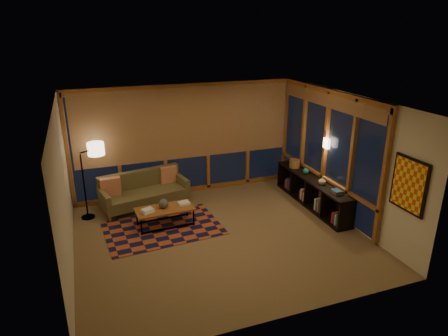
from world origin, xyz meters
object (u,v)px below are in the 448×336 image
object	(u,v)px
sofa	(144,191)
bookshelf	(312,192)
floor_lamp	(84,183)
coffee_table	(165,217)

from	to	relation	value
sofa	bookshelf	xyz separation A→B (m)	(3.65, -1.24, -0.06)
floor_lamp	bookshelf	distance (m)	5.08
coffee_table	bookshelf	size ratio (longest dim) A/B	0.45
floor_lamp	sofa	bearing A→B (deg)	-24.67
sofa	floor_lamp	distance (m)	1.35
sofa	bookshelf	bearing A→B (deg)	-29.93
coffee_table	bookshelf	distance (m)	3.42
coffee_table	floor_lamp	world-z (taller)	floor_lamp
sofa	coffee_table	xyz separation A→B (m)	(0.24, -1.06, -0.20)
coffee_table	floor_lamp	xyz separation A→B (m)	(-1.52, 0.95, 0.62)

